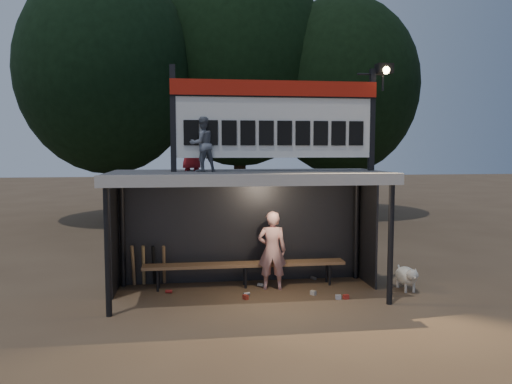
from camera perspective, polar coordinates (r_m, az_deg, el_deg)
The scene contains 13 objects.
ground at distance 9.56m, azimuth -0.89°, elevation -11.64°, with size 80.00×80.00×0.00m, color brown.
player at distance 9.74m, azimuth 1.84°, elevation -6.67°, with size 0.56×0.37×1.54m, color white.
child_a at distance 9.07m, azimuth -6.15°, elevation 5.44°, with size 0.48×0.37×0.99m, color slate.
child_b at distance 9.52m, azimuth -7.36°, elevation 5.24°, with size 0.45×0.30×0.93m, color maroon.
dugout_shelter at distance 9.44m, azimuth -1.08°, elevation -0.42°, with size 5.10×2.08×2.32m.
scoreboard_assembly at distance 9.25m, azimuth 2.56°, elevation 8.62°, with size 4.10×0.27×1.99m.
bench at distance 9.98m, azimuth -1.27°, elevation -8.36°, with size 4.00×0.35×0.48m.
tree_left at distance 19.52m, azimuth -16.59°, elevation 12.99°, with size 6.46×6.46×9.27m.
tree_mid at distance 20.98m, azimuth -1.89°, elevation 14.42°, with size 7.22×7.22×10.36m.
tree_right at distance 20.66m, azimuth 9.75°, elevation 11.77°, with size 6.08×6.08×8.72m.
dog at distance 10.18m, azimuth 16.85°, elevation -9.19°, with size 0.36×0.81×0.49m.
bats at distance 10.22m, azimuth -12.17°, elevation -8.17°, with size 0.68×0.35×0.84m.
litter at distance 9.64m, azimuth 2.76°, elevation -11.28°, with size 3.34×1.49×0.08m.
Camera 1 is at (-1.06, -9.10, 2.75)m, focal length 35.00 mm.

